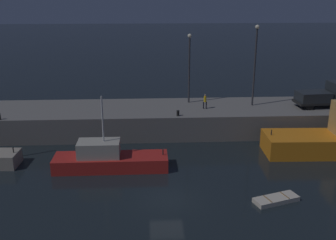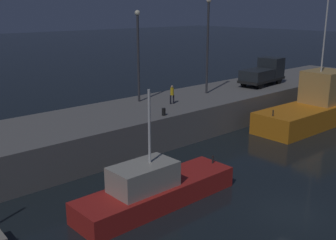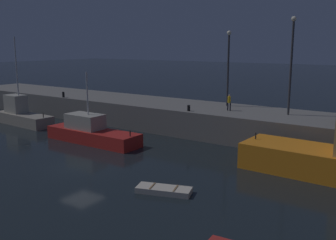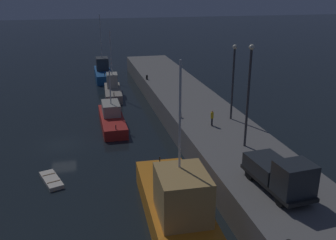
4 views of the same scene
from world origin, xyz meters
The scene contains 10 objects.
ground_plane centered at (0.00, 0.00, 0.00)m, with size 320.00×320.00×0.00m, color black.
pier_quay centered at (0.00, 15.11, 1.29)m, with size 69.49×7.49×2.58m.
fishing_boat_blue centered at (-4.67, 5.58, 0.90)m, with size 9.58×2.54×6.38m.
fishing_boat_white centered at (16.16, 7.93, 1.59)m, with size 12.21×4.15×11.45m.
lamp_post_west centered at (3.30, 16.97, 7.00)m, with size 0.44×0.44×7.51m.
lamp_post_east centered at (10.06, 15.46, 7.53)m, with size 0.44×0.44×8.53m.
utility_truck centered at (17.60, 14.48, 3.85)m, with size 5.89×2.72×2.68m.
dockworker centered at (4.75, 14.41, 3.46)m, with size 0.41×0.33×1.55m.
bollard_west centered at (22.96, 12.08, 2.83)m, with size 0.28×0.28×0.50m, color black.
bollard_east centered at (1.73, 12.05, 2.86)m, with size 0.28×0.28×0.56m, color black.
Camera 2 is at (-17.58, -9.80, 10.31)m, focal length 43.68 mm.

